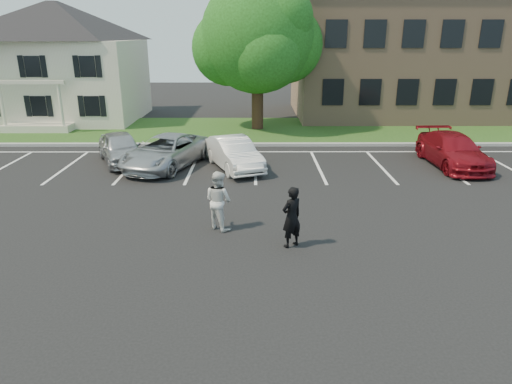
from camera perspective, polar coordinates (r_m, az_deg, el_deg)
ground_plane at (r=12.86m, az=0.01°, el=-6.74°), size 90.00×90.00×0.00m
curb at (r=24.21m, az=-0.08°, el=5.96°), size 40.00×0.30×0.15m
grass_strip at (r=28.12m, az=-0.10°, el=7.76°), size 44.00×8.00×0.08m
stall_lines at (r=21.32m, az=3.71°, el=3.89°), size 34.00×5.36×0.01m
house at (r=34.14m, az=-23.29°, el=14.71°), size 10.30×9.22×7.60m
office_building at (r=36.40m, az=23.39°, el=15.41°), size 22.40×10.40×8.30m
tree at (r=28.02m, az=0.38°, el=18.65°), size 7.80×7.20×8.80m
man_black_suit at (r=12.53m, az=4.47°, el=-3.16°), size 0.76×0.71×1.75m
man_white_shirt at (r=13.69m, az=-4.72°, el=-1.05°), size 1.11×1.08×1.80m
car_silver_west at (r=21.77m, az=-16.55°, el=5.31°), size 3.23×4.37×1.38m
car_silver_minivan at (r=20.58m, az=-11.17°, el=4.98°), size 3.90×5.48×1.39m
car_white_sedan at (r=19.97m, az=-2.81°, el=4.85°), size 2.90×4.37×1.36m
car_red_compact at (r=22.16m, az=23.37°, el=4.80°), size 2.16×4.94×1.41m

